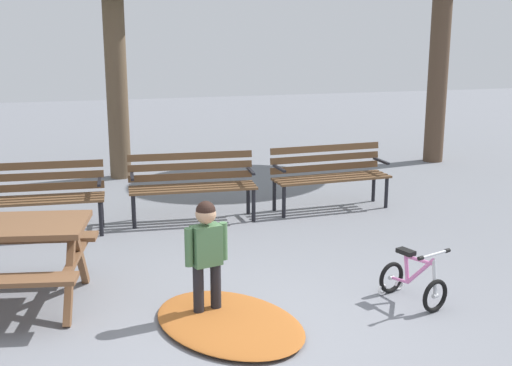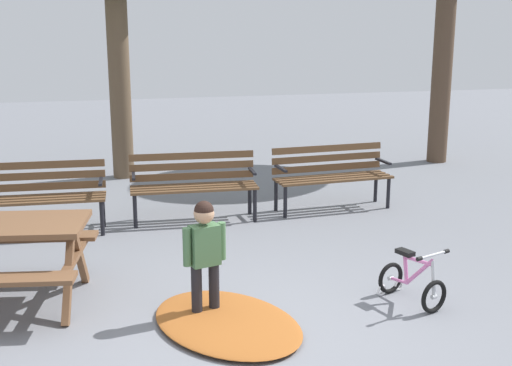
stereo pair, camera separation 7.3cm
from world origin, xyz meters
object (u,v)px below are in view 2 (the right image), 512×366
(park_bench_left, at_px, (193,181))
(child_standing, at_px, (205,250))
(park_bench_right, at_px, (331,172))
(park_bench_far_left, at_px, (37,192))
(kids_bicycle, at_px, (411,282))

(park_bench_left, distance_m, child_standing, 2.95)
(child_standing, bearing_deg, park_bench_right, 52.41)
(park_bench_far_left, distance_m, park_bench_left, 1.90)
(park_bench_left, bearing_deg, park_bench_right, 1.37)
(park_bench_left, xyz_separation_m, child_standing, (-0.40, -2.92, 0.09))
(park_bench_far_left, bearing_deg, child_standing, -62.03)
(park_bench_left, xyz_separation_m, park_bench_right, (1.89, 0.05, 0.00))
(park_bench_far_left, bearing_deg, park_bench_left, 2.80)
(park_bench_right, bearing_deg, park_bench_far_left, -177.91)
(park_bench_left, height_order, kids_bicycle, park_bench_left)
(park_bench_right, distance_m, kids_bicycle, 3.20)
(park_bench_left, height_order, child_standing, child_standing)
(child_standing, relative_size, kids_bicycle, 1.64)
(park_bench_right, bearing_deg, park_bench_left, -178.63)
(park_bench_left, bearing_deg, park_bench_far_left, -177.20)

